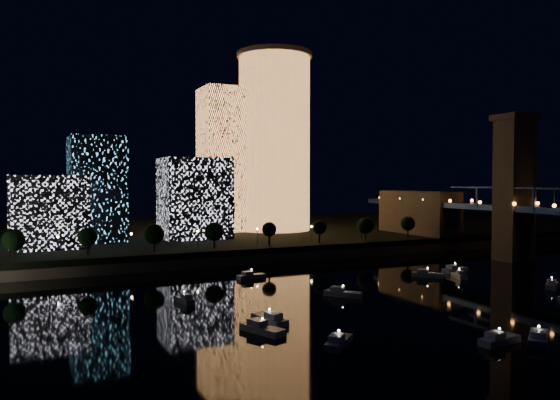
% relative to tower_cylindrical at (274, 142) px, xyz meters
% --- Properties ---
extents(ground, '(520.00, 520.00, 0.00)m').
position_rel_tower_cylindrical_xyz_m(ground, '(-16.08, -140.50, -45.12)').
color(ground, black).
rests_on(ground, ground).
extents(far_bank, '(420.00, 160.00, 5.00)m').
position_rel_tower_cylindrical_xyz_m(far_bank, '(-16.08, 19.50, -42.62)').
color(far_bank, black).
rests_on(far_bank, ground).
extents(seawall, '(420.00, 6.00, 3.00)m').
position_rel_tower_cylindrical_xyz_m(seawall, '(-16.08, -58.50, -43.62)').
color(seawall, '#6B5E4C').
rests_on(seawall, ground).
extents(tower_cylindrical, '(34.00, 34.00, 79.99)m').
position_rel_tower_cylindrical_xyz_m(tower_cylindrical, '(0.00, 0.00, 0.00)').
color(tower_cylindrical, '#EB934B').
rests_on(tower_cylindrical, far_bank).
extents(tower_rectangular, '(19.98, 19.98, 63.57)m').
position_rel_tower_cylindrical_xyz_m(tower_rectangular, '(-22.00, 6.27, -8.34)').
color(tower_rectangular, '#EB934B').
rests_on(tower_rectangular, far_bank).
extents(midrise_blocks, '(105.66, 39.49, 38.81)m').
position_rel_tower_cylindrical_xyz_m(midrise_blocks, '(-83.97, -15.95, -24.14)').
color(midrise_blocks, white).
rests_on(midrise_blocks, far_bank).
extents(motorboats, '(95.60, 81.86, 2.78)m').
position_rel_tower_cylindrical_xyz_m(motorboats, '(-26.68, -126.10, -44.31)').
color(motorboats, silver).
rests_on(motorboats, ground).
extents(esplanade_trees, '(165.40, 6.44, 8.72)m').
position_rel_tower_cylindrical_xyz_m(esplanade_trees, '(-47.16, -52.50, -34.66)').
color(esplanade_trees, black).
rests_on(esplanade_trees, far_bank).
extents(street_lamps, '(132.70, 0.70, 5.65)m').
position_rel_tower_cylindrical_xyz_m(street_lamps, '(-50.08, -46.50, -36.10)').
color(street_lamps, black).
rests_on(street_lamps, far_bank).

